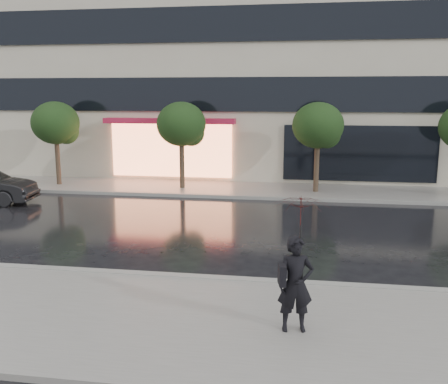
# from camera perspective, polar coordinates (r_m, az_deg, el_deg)

# --- Properties ---
(ground) EXTENTS (120.00, 120.00, 0.00)m
(ground) POSITION_cam_1_polar(r_m,az_deg,el_deg) (12.80, -2.19, -8.56)
(ground) COLOR black
(ground) RESTS_ON ground
(sidewalk_near) EXTENTS (60.00, 4.50, 0.12)m
(sidewalk_near) POSITION_cam_1_polar(r_m,az_deg,el_deg) (9.85, -5.93, -14.49)
(sidewalk_near) COLOR slate
(sidewalk_near) RESTS_ON ground
(sidewalk_far) EXTENTS (60.00, 3.50, 0.12)m
(sidewalk_far) POSITION_cam_1_polar(r_m,az_deg,el_deg) (22.60, 2.78, 0.27)
(sidewalk_far) COLOR slate
(sidewalk_far) RESTS_ON ground
(curb_near) EXTENTS (60.00, 0.25, 0.14)m
(curb_near) POSITION_cam_1_polar(r_m,az_deg,el_deg) (11.86, -3.13, -9.84)
(curb_near) COLOR gray
(curb_near) RESTS_ON ground
(curb_far) EXTENTS (60.00, 0.25, 0.14)m
(curb_far) POSITION_cam_1_polar(r_m,az_deg,el_deg) (20.89, 2.27, -0.60)
(curb_far) COLOR gray
(curb_far) RESTS_ON ground
(office_building) EXTENTS (30.00, 12.76, 18.00)m
(office_building) POSITION_cam_1_polar(r_m,az_deg,el_deg) (30.25, 4.62, 20.01)
(office_building) COLOR #BEB8A1
(office_building) RESTS_ON ground
(tree_far_west) EXTENTS (2.20, 2.20, 3.99)m
(tree_far_west) POSITION_cam_1_polar(r_m,az_deg,el_deg) (24.63, -18.54, 7.32)
(tree_far_west) COLOR #33261C
(tree_far_west) RESTS_ON ground
(tree_mid_west) EXTENTS (2.20, 2.20, 3.99)m
(tree_mid_west) POSITION_cam_1_polar(r_m,az_deg,el_deg) (22.52, -4.73, 7.55)
(tree_mid_west) COLOR #33261C
(tree_mid_west) RESTS_ON ground
(tree_mid_east) EXTENTS (2.20, 2.20, 3.99)m
(tree_mid_east) POSITION_cam_1_polar(r_m,az_deg,el_deg) (21.91, 10.84, 7.29)
(tree_mid_east) COLOR #33261C
(tree_mid_east) RESTS_ON ground
(pedestrian_with_umbrella) EXTENTS (1.15, 1.16, 2.48)m
(pedestrian_with_umbrella) POSITION_cam_1_polar(r_m,az_deg,el_deg) (8.84, 8.54, -5.84)
(pedestrian_with_umbrella) COLOR black
(pedestrian_with_umbrella) RESTS_ON sidewalk_near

